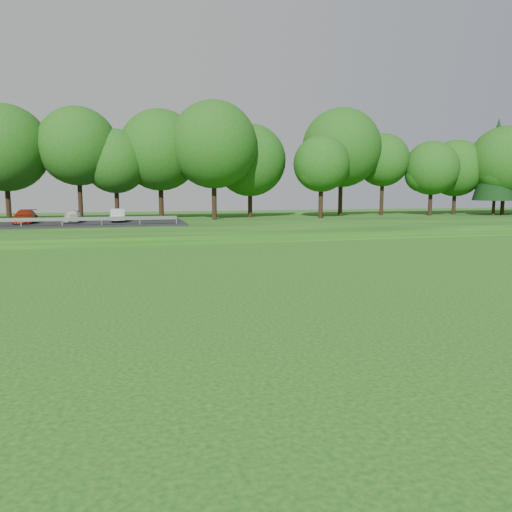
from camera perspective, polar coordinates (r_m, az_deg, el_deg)
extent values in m
cube|color=#0F440D|center=(52.39, 4.67, 3.81)|extent=(130.00, 30.00, 0.60)
cube|color=gray|center=(39.53, 11.43, 2.00)|extent=(130.00, 1.60, 0.04)
cube|color=black|center=(48.84, -22.55, 3.42)|extent=(24.00, 9.00, 0.18)
imported|color=#9C2511|center=(49.11, -24.90, 4.12)|extent=(1.68, 4.14, 1.20)
imported|color=silver|center=(48.57, -20.25, 4.33)|extent=(1.42, 3.52, 1.20)
imported|color=#ADB1B4|center=(48.35, -15.51, 4.51)|extent=(1.27, 3.64, 1.20)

